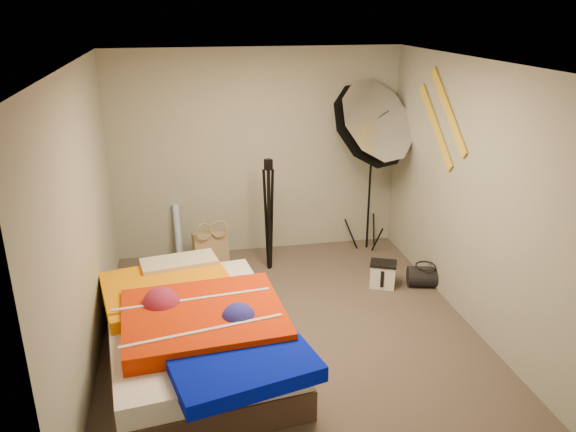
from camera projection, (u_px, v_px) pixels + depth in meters
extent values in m
plane|color=brown|center=(290.00, 330.00, 5.40)|extent=(4.00, 4.00, 0.00)
plane|color=silver|center=(290.00, 63.00, 4.52)|extent=(4.00, 4.00, 0.00)
plane|color=gray|center=(257.00, 154.00, 6.80)|extent=(3.50, 0.00, 3.50)
plane|color=gray|center=(361.00, 328.00, 3.13)|extent=(3.50, 0.00, 3.50)
plane|color=gray|center=(83.00, 222.00, 4.64)|extent=(0.00, 4.00, 4.00)
plane|color=gray|center=(472.00, 196.00, 5.28)|extent=(0.00, 4.00, 4.00)
cube|color=tan|center=(211.00, 248.00, 6.72)|extent=(0.44, 0.28, 0.42)
cylinder|color=#5D92E1|center=(178.00, 232.00, 6.84)|extent=(0.10, 0.20, 0.69)
cube|color=white|center=(383.00, 275.00, 6.21)|extent=(0.32, 0.28, 0.27)
cylinder|color=black|center=(425.00, 277.00, 6.22)|extent=(0.42, 0.31, 0.23)
cube|color=gold|center=(448.00, 111.00, 5.58)|extent=(0.02, 0.91, 0.78)
cube|color=gold|center=(435.00, 126.00, 5.88)|extent=(0.02, 0.91, 0.78)
cube|color=#443025|center=(197.00, 350.00, 4.87)|extent=(1.69, 2.22, 0.27)
cube|color=silver|center=(195.00, 327.00, 4.79)|extent=(1.64, 2.18, 0.19)
cube|color=orange|center=(169.00, 291.00, 5.11)|extent=(1.30, 1.19, 0.14)
cube|color=red|center=(204.00, 319.00, 4.61)|extent=(1.37, 1.18, 0.16)
cube|color=#0210C2|center=(240.00, 361.00, 4.12)|extent=(1.19, 1.04, 0.12)
cube|color=#D79494|center=(179.00, 266.00, 5.50)|extent=(0.76, 0.44, 0.14)
cylinder|color=black|center=(370.00, 183.00, 6.96)|extent=(0.03, 0.03, 1.74)
cube|color=black|center=(373.00, 118.00, 6.68)|extent=(0.08, 0.08, 0.11)
cone|color=silver|center=(370.00, 126.00, 6.49)|extent=(1.13, 1.16, 1.27)
cylinder|color=black|center=(269.00, 220.00, 6.48)|extent=(0.06, 0.06, 1.21)
cube|color=black|center=(268.00, 165.00, 6.25)|extent=(0.10, 0.10, 0.13)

